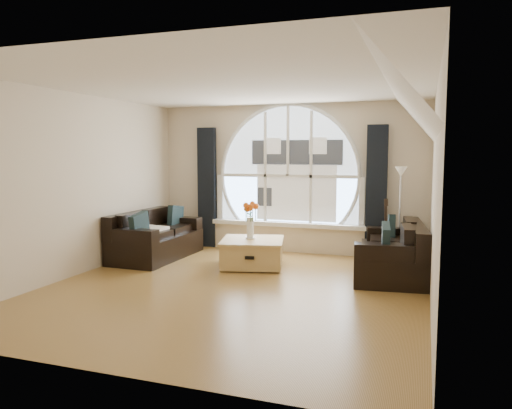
{
  "coord_description": "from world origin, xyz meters",
  "views": [
    {
      "loc": [
        2.4,
        -6.04,
        1.82
      ],
      "look_at": [
        0.0,
        0.9,
        1.05
      ],
      "focal_mm": 34.54,
      "sensor_mm": 36.0,
      "label": 1
    }
  ],
  "objects_px": {
    "coffee_chest": "(252,252)",
    "floor_lamp": "(400,215)",
    "sofa_left": "(157,235)",
    "sofa_right": "(392,249)",
    "guitar": "(386,229)",
    "potted_plant": "(250,213)",
    "vase_flowers": "(250,215)"
  },
  "relations": [
    {
      "from": "vase_flowers",
      "to": "sofa_right",
      "type": "bearing_deg",
      "value": 0.68
    },
    {
      "from": "coffee_chest",
      "to": "floor_lamp",
      "type": "xyz_separation_m",
      "value": [
        2.22,
        0.98,
        0.56
      ]
    },
    {
      "from": "sofa_left",
      "to": "coffee_chest",
      "type": "relative_size",
      "value": 1.86
    },
    {
      "from": "potted_plant",
      "to": "sofa_left",
      "type": "bearing_deg",
      "value": -134.76
    },
    {
      "from": "sofa_left",
      "to": "floor_lamp",
      "type": "relative_size",
      "value": 1.13
    },
    {
      "from": "guitar",
      "to": "potted_plant",
      "type": "relative_size",
      "value": 3.69
    },
    {
      "from": "potted_plant",
      "to": "sofa_right",
      "type": "bearing_deg",
      "value": -25.16
    },
    {
      "from": "guitar",
      "to": "potted_plant",
      "type": "height_order",
      "value": "guitar"
    },
    {
      "from": "floor_lamp",
      "to": "guitar",
      "type": "xyz_separation_m",
      "value": [
        -0.23,
        0.2,
        -0.27
      ]
    },
    {
      "from": "sofa_right",
      "to": "sofa_left",
      "type": "bearing_deg",
      "value": 173.67
    },
    {
      "from": "sofa_right",
      "to": "guitar",
      "type": "relative_size",
      "value": 1.68
    },
    {
      "from": "sofa_left",
      "to": "coffee_chest",
      "type": "xyz_separation_m",
      "value": [
        1.79,
        -0.06,
        -0.16
      ]
    },
    {
      "from": "floor_lamp",
      "to": "coffee_chest",
      "type": "bearing_deg",
      "value": -156.2
    },
    {
      "from": "guitar",
      "to": "potted_plant",
      "type": "distance_m",
      "value": 2.52
    },
    {
      "from": "vase_flowers",
      "to": "guitar",
      "type": "height_order",
      "value": "vase_flowers"
    },
    {
      "from": "coffee_chest",
      "to": "sofa_right",
      "type": "bearing_deg",
      "value": -12.02
    },
    {
      "from": "sofa_right",
      "to": "potted_plant",
      "type": "height_order",
      "value": "potted_plant"
    },
    {
      "from": "guitar",
      "to": "sofa_right",
      "type": "bearing_deg",
      "value": -97.2
    },
    {
      "from": "sofa_left",
      "to": "coffee_chest",
      "type": "height_order",
      "value": "sofa_left"
    },
    {
      "from": "sofa_right",
      "to": "potted_plant",
      "type": "xyz_separation_m",
      "value": [
        -2.68,
        1.26,
        0.29
      ]
    },
    {
      "from": "sofa_left",
      "to": "guitar",
      "type": "bearing_deg",
      "value": 17.49
    },
    {
      "from": "vase_flowers",
      "to": "potted_plant",
      "type": "bearing_deg",
      "value": 109.85
    },
    {
      "from": "sofa_right",
      "to": "guitar",
      "type": "distance_m",
      "value": 1.12
    },
    {
      "from": "coffee_chest",
      "to": "vase_flowers",
      "type": "distance_m",
      "value": 0.59
    },
    {
      "from": "guitar",
      "to": "sofa_left",
      "type": "bearing_deg",
      "value": -179.73
    },
    {
      "from": "sofa_right",
      "to": "coffee_chest",
      "type": "relative_size",
      "value": 1.82
    },
    {
      "from": "sofa_left",
      "to": "coffee_chest",
      "type": "bearing_deg",
      "value": -0.93
    },
    {
      "from": "sofa_right",
      "to": "guitar",
      "type": "height_order",
      "value": "guitar"
    },
    {
      "from": "sofa_left",
      "to": "guitar",
      "type": "xyz_separation_m",
      "value": [
        3.78,
        1.12,
        0.13
      ]
    },
    {
      "from": "potted_plant",
      "to": "vase_flowers",
      "type": "bearing_deg",
      "value": -70.15
    },
    {
      "from": "coffee_chest",
      "to": "floor_lamp",
      "type": "relative_size",
      "value": 0.61
    },
    {
      "from": "sofa_left",
      "to": "vase_flowers",
      "type": "xyz_separation_m",
      "value": [
        1.73,
        -0.01,
        0.43
      ]
    }
  ]
}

